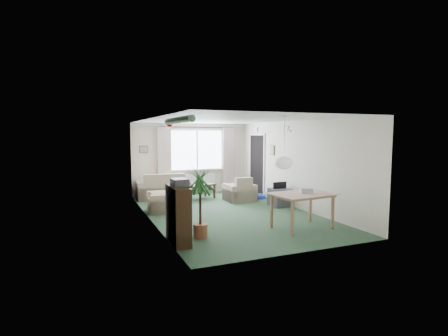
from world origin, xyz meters
name	(u,v)px	position (x,y,z in m)	size (l,w,h in m)	color
ground	(228,213)	(0.00, 0.00, 0.00)	(6.50, 6.50, 0.00)	#2B4831
window	(197,150)	(0.20, 3.23, 1.50)	(1.80, 0.03, 1.30)	white
curtain_rod	(197,127)	(0.20, 3.15, 2.27)	(2.60, 0.03, 0.03)	black
curtain_left	(164,158)	(-0.95, 3.13, 1.27)	(0.45, 0.08, 2.00)	beige
curtain_right	(229,156)	(1.35, 3.13, 1.27)	(0.45, 0.08, 2.00)	beige
radiator	(197,182)	(0.20, 3.19, 0.40)	(1.20, 0.10, 0.55)	white
doorway	(257,165)	(1.99, 2.20, 1.00)	(0.03, 0.95, 2.00)	black
pendant_lamp	(284,163)	(0.20, -2.30, 1.48)	(0.36, 0.36, 0.36)	white
tinsel_garland	(178,120)	(-1.92, -2.30, 2.28)	(1.60, 1.60, 0.12)	#196626
bauble_cluster_a	(257,128)	(1.30, 0.90, 2.22)	(0.20, 0.20, 0.20)	silver
bauble_cluster_b	(289,127)	(1.60, -0.30, 2.22)	(0.20, 0.20, 0.20)	silver
wall_picture_back	(144,149)	(-1.60, 3.23, 1.55)	(0.28, 0.03, 0.22)	brown
wall_picture_right	(272,150)	(1.98, 1.20, 1.55)	(0.03, 0.24, 0.30)	brown
sofa	(163,185)	(-1.10, 2.75, 0.41)	(1.63, 0.86, 0.82)	beige
armchair_corner	(240,189)	(0.98, 1.43, 0.38)	(0.84, 0.80, 0.75)	beige
armchair_left	(164,198)	(-1.50, 0.83, 0.37)	(0.82, 0.78, 0.74)	beige
coffee_table	(199,191)	(-0.07, 2.25, 0.23)	(1.02, 0.57, 0.46)	black
photo_frame	(198,182)	(-0.09, 2.27, 0.54)	(0.12, 0.02, 0.16)	brown
bookshelf	(178,215)	(-1.84, -1.91, 0.54)	(0.29, 0.88, 1.08)	black
hifi_box	(180,182)	(-1.81, -1.91, 1.15)	(0.28, 0.35, 0.14)	#3D3E42
houseplant	(200,201)	(-1.34, -1.73, 0.72)	(0.62, 0.62, 1.44)	#216234
dining_table	(302,211)	(0.90, -1.94, 0.38)	(1.20, 0.80, 0.75)	#A37558
gift_box	(306,191)	(1.02, -1.92, 0.81)	(0.25, 0.18, 0.12)	#ADB0B8
tv_cube	(280,197)	(1.70, 0.27, 0.25)	(0.50, 0.56, 0.50)	#3F3F45
pet_bed	(256,197)	(1.65, 1.58, 0.06)	(0.58, 0.58, 0.12)	navy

